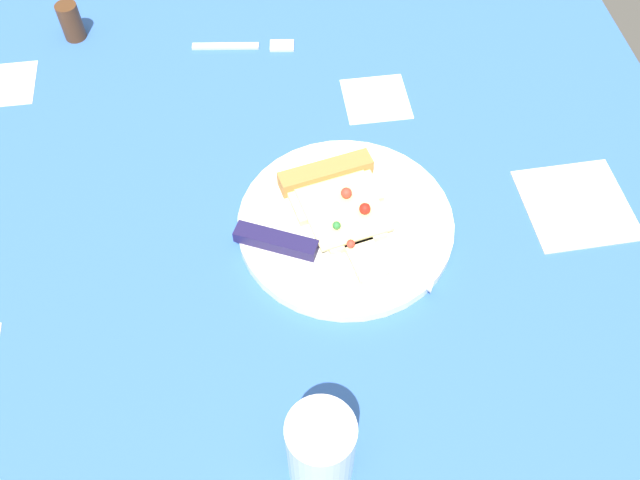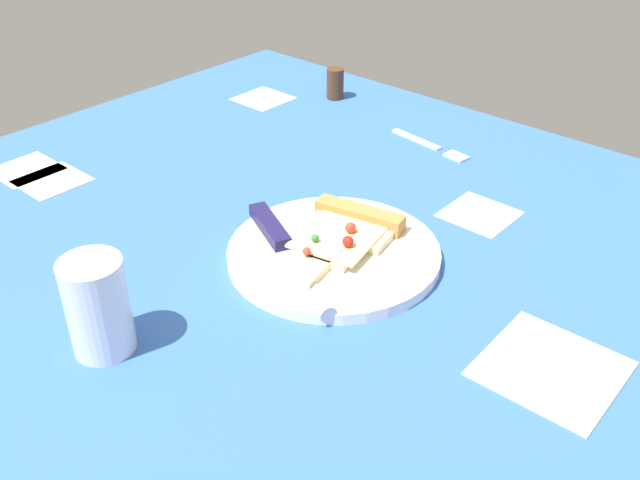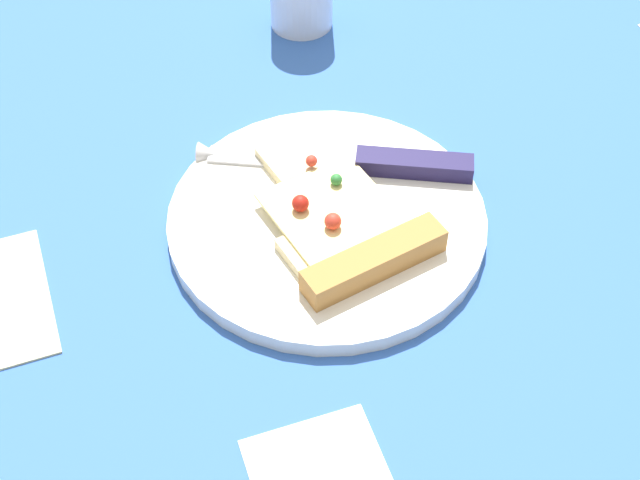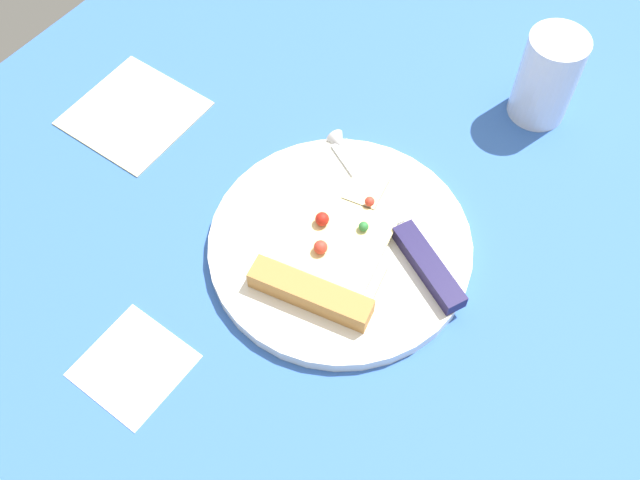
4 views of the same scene
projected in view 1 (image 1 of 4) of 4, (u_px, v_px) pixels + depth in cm
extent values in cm
cube|color=#3360B7|center=(278.00, 265.00, 83.37)|extent=(113.24, 113.24, 3.00)
cube|color=white|center=(4.00, 85.00, 99.13)|extent=(9.00, 9.00, 0.20)
cube|color=white|center=(376.00, 100.00, 97.49)|extent=(9.00, 9.00, 0.20)
cylinder|color=white|center=(345.00, 224.00, 84.10)|extent=(26.32, 26.32, 1.49)
cube|color=beige|center=(334.00, 194.00, 85.21)|extent=(8.18, 12.01, 1.00)
cube|color=beige|center=(350.00, 227.00, 82.28)|extent=(6.99, 8.21, 1.00)
cube|color=beige|center=(366.00, 260.00, 79.62)|extent=(5.84, 4.61, 1.00)
cube|color=#EDD88C|center=(343.00, 209.00, 83.07)|extent=(11.71, 11.09, 0.30)
cube|color=#B27A3D|center=(326.00, 173.00, 86.31)|extent=(5.06, 12.28, 2.20)
sphere|color=red|center=(346.00, 193.00, 83.38)|extent=(1.36, 1.36, 1.36)
sphere|color=red|center=(351.00, 244.00, 79.38)|extent=(0.99, 0.99, 0.99)
sphere|color=#2D7A38|center=(337.00, 225.00, 80.86)|extent=(0.99, 0.99, 0.99)
sphere|color=#B21E14|center=(365.00, 209.00, 82.01)|extent=(1.39, 1.39, 1.39)
cube|color=silver|center=(373.00, 270.00, 79.32)|extent=(6.93, 11.70, 0.30)
cone|color=silver|center=(424.00, 283.00, 78.31)|extent=(2.66, 2.66, 2.00)
cube|color=#1E1947|center=(275.00, 241.00, 80.79)|extent=(6.26, 9.98, 1.60)
cylinder|color=white|center=(321.00, 449.00, 63.82)|extent=(6.46, 6.46, 10.67)
cylinder|color=#4C2D19|center=(71.00, 21.00, 102.70)|extent=(3.20, 3.20, 5.68)
cube|color=silver|center=(225.00, 45.00, 103.37)|extent=(2.47, 10.07, 0.80)
cube|color=silver|center=(282.00, 45.00, 103.43)|extent=(2.84, 3.88, 0.80)
cube|color=beige|center=(576.00, 204.00, 86.52)|extent=(13.28, 13.28, 0.40)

